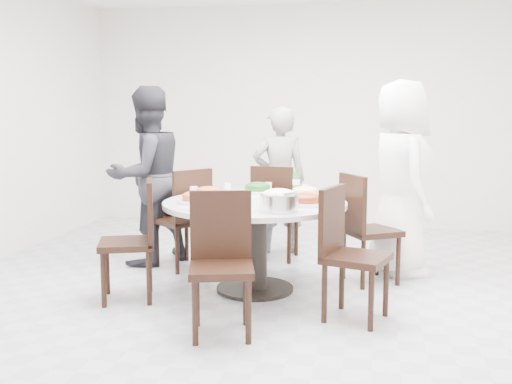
% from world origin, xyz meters
% --- Properties ---
extents(floor, '(6.00, 6.00, 0.01)m').
position_xyz_m(floor, '(0.00, 0.00, 0.00)').
color(floor, '#BABABF').
rests_on(floor, ground).
extents(wall_back, '(6.00, 0.01, 2.80)m').
position_xyz_m(wall_back, '(0.00, 3.00, 1.40)').
color(wall_back, white).
rests_on(wall_back, ground).
extents(wall_front, '(6.00, 0.01, 2.80)m').
position_xyz_m(wall_front, '(0.00, -3.00, 1.40)').
color(wall_front, white).
rests_on(wall_front, ground).
extents(dining_table, '(1.50, 1.50, 0.75)m').
position_xyz_m(dining_table, '(-0.30, 0.06, 0.38)').
color(dining_table, silver).
rests_on(dining_table, floor).
extents(chair_ne, '(0.58, 0.58, 0.95)m').
position_xyz_m(chair_ne, '(0.64, 0.49, 0.47)').
color(chair_ne, black).
rests_on(chair_ne, floor).
extents(chair_n, '(0.45, 0.45, 0.95)m').
position_xyz_m(chair_n, '(-0.29, 1.15, 0.47)').
color(chair_n, black).
rests_on(chair_n, floor).
extents(chair_nw, '(0.59, 0.59, 0.95)m').
position_xyz_m(chair_nw, '(-1.12, 0.64, 0.47)').
color(chair_nw, black).
rests_on(chair_nw, floor).
extents(chair_sw, '(0.54, 0.54, 0.95)m').
position_xyz_m(chair_sw, '(-1.24, -0.37, 0.47)').
color(chair_sw, black).
rests_on(chair_sw, floor).
extents(chair_s, '(0.51, 0.51, 0.95)m').
position_xyz_m(chair_s, '(-0.32, -0.95, 0.47)').
color(chair_s, black).
rests_on(chair_s, floor).
extents(chair_se, '(0.53, 0.53, 0.95)m').
position_xyz_m(chair_se, '(0.55, -0.48, 0.47)').
color(chair_se, black).
rests_on(chair_se, floor).
extents(diner_right, '(0.82, 1.00, 1.76)m').
position_xyz_m(diner_right, '(0.89, 0.83, 0.88)').
color(diner_right, white).
rests_on(diner_right, floor).
extents(diner_middle, '(0.63, 0.49, 1.52)m').
position_xyz_m(diner_middle, '(-0.31, 1.43, 0.76)').
color(diner_middle, black).
rests_on(diner_middle, floor).
extents(diner_left, '(1.00, 1.05, 1.71)m').
position_xyz_m(diner_left, '(-1.49, 0.73, 0.86)').
color(diner_left, '#222227').
rests_on(diner_left, floor).
extents(dish_greens, '(0.29, 0.29, 0.08)m').
position_xyz_m(dish_greens, '(-0.37, 0.54, 0.79)').
color(dish_greens, white).
rests_on(dish_greens, dining_table).
extents(dish_pale, '(0.28, 0.28, 0.07)m').
position_xyz_m(dish_pale, '(0.08, 0.35, 0.79)').
color(dish_pale, white).
rests_on(dish_pale, dining_table).
extents(dish_orange, '(0.27, 0.27, 0.07)m').
position_xyz_m(dish_orange, '(-0.72, 0.19, 0.79)').
color(dish_orange, white).
rests_on(dish_orange, dining_table).
extents(dish_redbrown, '(0.30, 0.30, 0.08)m').
position_xyz_m(dish_redbrown, '(0.13, -0.06, 0.79)').
color(dish_redbrown, white).
rests_on(dish_redbrown, dining_table).
extents(dish_tofu, '(0.29, 0.29, 0.07)m').
position_xyz_m(dish_tofu, '(-0.74, -0.13, 0.79)').
color(dish_tofu, white).
rests_on(dish_tofu, dining_table).
extents(rice_bowl, '(0.29, 0.29, 0.12)m').
position_xyz_m(rice_bowl, '(-0.03, -0.36, 0.81)').
color(rice_bowl, silver).
rests_on(rice_bowl, dining_table).
extents(soup_bowl, '(0.26, 0.26, 0.08)m').
position_xyz_m(soup_bowl, '(-0.56, -0.39, 0.79)').
color(soup_bowl, white).
rests_on(soup_bowl, dining_table).
extents(beverage_bottle, '(0.07, 0.07, 0.23)m').
position_xyz_m(beverage_bottle, '(-0.03, 0.61, 0.87)').
color(beverage_bottle, '#2C6E2C').
rests_on(beverage_bottle, dining_table).
extents(tea_cups, '(0.07, 0.07, 0.08)m').
position_xyz_m(tea_cups, '(-0.27, 0.69, 0.79)').
color(tea_cups, white).
rests_on(tea_cups, dining_table).
extents(chopsticks, '(0.24, 0.04, 0.01)m').
position_xyz_m(chopsticks, '(-0.32, 0.69, 0.76)').
color(chopsticks, tan).
rests_on(chopsticks, dining_table).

